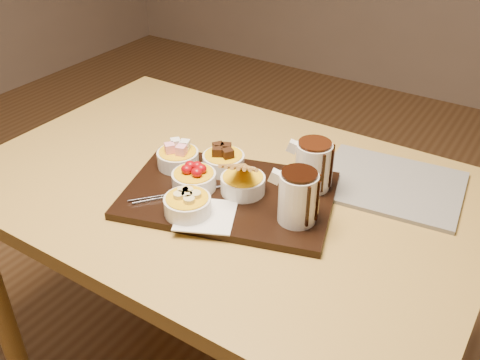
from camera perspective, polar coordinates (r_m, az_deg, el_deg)
The scene contains 12 objects.
dining_table at distance 1.32m, azimuth -1.67°, elevation -3.85°, with size 1.20×0.80×0.75m.
serving_board at distance 1.20m, azimuth -1.20°, elevation -1.62°, with size 0.46×0.30×0.02m, color black.
napkin at distance 1.13m, azimuth -3.66°, elevation -3.79°, with size 0.12×0.12×0.00m, color white.
bowl_marshmallows at distance 1.29m, azimuth -6.63°, elevation 2.26°, with size 0.10×0.10×0.04m, color white.
bowl_cake at distance 1.27m, azimuth -1.76°, elevation 1.92°, with size 0.10×0.10×0.04m, color white.
bowl_strawberries at distance 1.21m, azimuth -4.92°, elevation -0.06°, with size 0.10×0.10×0.04m, color white.
bowl_biscotti at distance 1.19m, azimuth 0.31°, elevation -0.47°, with size 0.10×0.10×0.04m, color white.
bowl_bananas at distance 1.13m, azimuth -5.62°, elevation -2.74°, with size 0.10×0.10×0.04m, color white.
pitcher_dark_chocolate at distance 1.09m, azimuth 6.18°, elevation -1.91°, with size 0.08×0.08×0.11m, color silver.
pitcher_milk_chocolate at distance 1.20m, azimuth 7.80°, elevation 1.45°, with size 0.08×0.08×0.11m, color silver.
fondue_skewers at distance 1.20m, azimuth -5.74°, elevation -1.23°, with size 0.26×0.03×0.01m, color silver, non-canonical shape.
newspaper at distance 1.30m, azimuth 15.80°, elevation -0.45°, with size 0.32×0.25×0.01m, color beige.
Camera 1 is at (0.61, -0.87, 1.44)m, focal length 40.00 mm.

